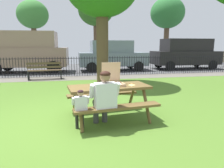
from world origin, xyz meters
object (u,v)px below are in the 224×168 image
(picnic_table_foreground, at_px, (109,93))
(pizza_slice_on_table, at_px, (132,84))
(child_at_table, at_px, (80,106))
(parked_car_center, at_px, (28,51))
(park_bench_center, at_px, (45,71))
(parked_car_right, at_px, (112,55))
(adult_at_table, at_px, (104,97))
(far_tree_midright, at_px, (167,14))
(parked_car_far_right, at_px, (185,53))
(far_tree_center, at_px, (96,11))
(pizza_box_open, at_px, (112,80))
(far_tree_midleft, at_px, (33,16))

(picnic_table_foreground, bearing_deg, pizza_slice_on_table, 2.28)
(child_at_table, relative_size, parked_car_center, 0.18)
(parked_car_center, bearing_deg, pizza_slice_on_table, -65.25)
(park_bench_center, bearing_deg, parked_car_right, 36.29)
(child_at_table, xyz_separation_m, parked_car_right, (2.39, 9.37, 0.49))
(parked_car_right, bearing_deg, picnic_table_foreground, -101.09)
(adult_at_table, distance_m, parked_car_right, 9.48)
(far_tree_midright, bearing_deg, pizza_slice_on_table, -117.70)
(pizza_slice_on_table, xyz_separation_m, parked_car_far_right, (6.41, 8.73, 0.32))
(adult_at_table, distance_m, far_tree_midright, 17.80)
(parked_car_center, xyz_separation_m, far_tree_center, (4.81, 5.90, 3.39))
(far_tree_center, xyz_separation_m, far_tree_midright, (6.90, -0.00, -0.09))
(picnic_table_foreground, xyz_separation_m, adult_at_table, (-0.20, -0.53, 0.06))
(parked_car_right, bearing_deg, far_tree_midright, 42.24)
(pizza_box_open, relative_size, far_tree_midright, 0.09)
(pizza_box_open, bearing_deg, far_tree_midright, 60.82)
(parked_car_far_right, bearing_deg, pizza_box_open, -128.39)
(parked_car_far_right, xyz_separation_m, far_tree_center, (-5.63, 5.90, 3.60))
(parked_car_far_right, distance_m, far_tree_center, 8.91)
(pizza_box_open, distance_m, parked_car_right, 8.79)
(pizza_slice_on_table, bearing_deg, parked_car_center, 114.75)
(parked_car_center, distance_m, far_tree_center, 8.33)
(picnic_table_foreground, xyz_separation_m, parked_car_center, (-3.50, 8.75, 0.71))
(pizza_slice_on_table, bearing_deg, far_tree_midright, 62.30)
(parked_car_far_right, bearing_deg, adult_at_table, -127.54)
(pizza_slice_on_table, relative_size, child_at_table, 0.31)
(picnic_table_foreground, bearing_deg, park_bench_center, 110.46)
(far_tree_midright, bearing_deg, parked_car_right, -137.76)
(far_tree_midright, bearing_deg, far_tree_center, 180.00)
(pizza_slice_on_table, distance_m, parked_car_right, 8.81)
(pizza_slice_on_table, bearing_deg, far_tree_center, 86.95)
(pizza_slice_on_table, relative_size, far_tree_midleft, 0.05)
(pizza_slice_on_table, height_order, parked_car_center, parked_car_center)
(pizza_box_open, bearing_deg, child_at_table, -136.21)
(parked_car_far_right, relative_size, far_tree_midright, 0.75)
(pizza_box_open, bearing_deg, parked_car_center, 112.58)
(adult_at_table, height_order, park_bench_center, adult_at_table)
(parked_car_right, height_order, far_tree_midright, far_tree_midright)
(picnic_table_foreground, relative_size, park_bench_center, 1.21)
(picnic_table_foreground, xyz_separation_m, parked_car_right, (1.72, 8.75, 0.41))
(adult_at_table, relative_size, far_tree_midleft, 0.22)
(far_tree_midleft, relative_size, far_tree_midright, 0.88)
(pizza_box_open, relative_size, far_tree_center, 0.09)
(parked_car_right, bearing_deg, far_tree_midleft, 134.61)
(parked_car_far_right, bearing_deg, picnic_table_foreground, -128.40)
(parked_car_right, height_order, far_tree_center, far_tree_center)
(parked_car_center, relative_size, parked_car_right, 1.08)
(pizza_box_open, relative_size, far_tree_midleft, 0.10)
(pizza_slice_on_table, bearing_deg, adult_at_table, -142.83)
(parked_car_far_right, bearing_deg, far_tree_center, 133.66)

